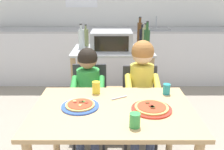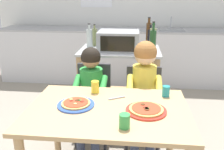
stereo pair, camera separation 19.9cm
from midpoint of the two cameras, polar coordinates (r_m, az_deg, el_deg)
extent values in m
plane|color=gray|center=(3.15, 3.47, -10.10)|extent=(11.65, 11.65, 0.00)
cube|color=white|center=(4.56, 4.87, 16.70)|extent=(4.78, 0.12, 2.70)
cube|color=silver|center=(4.29, 4.42, 4.30)|extent=(4.30, 0.60, 0.89)
cube|color=#9E9EA3|center=(4.19, 4.58, 10.38)|extent=(4.30, 0.60, 0.03)
cube|color=gray|center=(4.24, 14.96, 10.09)|extent=(0.40, 0.33, 0.02)
cylinder|color=#B7BABF|center=(4.35, 14.84, 11.66)|extent=(0.02, 0.02, 0.20)
cube|color=#B7BABF|center=(2.85, 3.76, 5.68)|extent=(0.92, 0.60, 0.02)
cube|color=tan|center=(3.03, 3.53, -4.76)|extent=(0.85, 0.55, 0.02)
cube|color=tan|center=(2.79, -5.34, -4.27)|extent=(0.05, 0.05, 0.86)
cube|color=tan|center=(2.76, 12.12, -4.89)|extent=(0.05, 0.05, 0.86)
cube|color=tan|center=(3.26, -3.61, -0.69)|extent=(0.05, 0.05, 0.86)
cube|color=tan|center=(3.24, 11.22, -1.18)|extent=(0.05, 0.05, 0.86)
cube|color=#999BA0|center=(2.80, 3.61, 7.98)|extent=(0.46, 0.36, 0.22)
cube|color=black|center=(2.62, 3.44, 7.21)|extent=(0.36, 0.01, 0.16)
cylinder|color=black|center=(2.63, 6.90, 5.71)|extent=(0.02, 0.01, 0.02)
cylinder|color=black|center=(2.92, 10.81, 8.17)|extent=(0.06, 0.06, 0.22)
cylinder|color=black|center=(2.90, 10.97, 10.73)|extent=(0.02, 0.02, 0.05)
cylinder|color=black|center=(2.90, 11.00, 11.29)|extent=(0.03, 0.03, 0.01)
cylinder|color=olive|center=(3.04, -2.16, 8.75)|extent=(0.06, 0.06, 0.20)
cylinder|color=olive|center=(3.02, -2.19, 11.07)|extent=(0.02, 0.02, 0.04)
cylinder|color=black|center=(3.01, -2.20, 11.61)|extent=(0.02, 0.02, 0.01)
cylinder|color=#1E4723|center=(2.59, 11.63, 7.24)|extent=(0.06, 0.06, 0.26)
cylinder|color=#1E4723|center=(2.57, 11.88, 10.94)|extent=(0.02, 0.02, 0.08)
cylinder|color=black|center=(2.56, 11.95, 11.94)|extent=(0.03, 0.03, 0.01)
cylinder|color=#ADB7B2|center=(2.92, -3.30, 8.42)|extent=(0.07, 0.07, 0.22)
cylinder|color=#ADB7B2|center=(2.89, -3.35, 11.08)|extent=(0.03, 0.03, 0.06)
cylinder|color=black|center=(2.89, -3.36, 11.76)|extent=(0.03, 0.03, 0.01)
cylinder|color=olive|center=(2.81, 11.51, 8.01)|extent=(0.07, 0.07, 0.25)
cylinder|color=olive|center=(2.78, 11.70, 10.93)|extent=(0.03, 0.03, 0.04)
cylinder|color=black|center=(2.78, 11.74, 11.47)|extent=(0.03, 0.03, 0.01)
cylinder|color=#4C2D14|center=(3.05, 10.36, 9.21)|extent=(0.06, 0.06, 0.28)
cylinder|color=#4C2D14|center=(3.03, 10.55, 12.32)|extent=(0.03, 0.03, 0.06)
cylinder|color=black|center=(3.02, 10.59, 12.97)|extent=(0.03, 0.03, 0.01)
cube|color=tan|center=(1.78, 2.24, -8.22)|extent=(1.16, 0.79, 0.03)
cylinder|color=tan|center=(2.33, -10.43, -11.68)|extent=(0.06, 0.06, 0.70)
cylinder|color=tan|center=(2.29, 16.11, -12.77)|extent=(0.06, 0.06, 0.70)
cube|color=#333338|center=(2.50, -2.36, -6.79)|extent=(0.36, 0.36, 0.04)
cube|color=#333338|center=(2.57, -1.92, -1.43)|extent=(0.34, 0.03, 0.38)
cylinder|color=#333338|center=(2.46, 0.75, -13.08)|extent=(0.03, 0.03, 0.42)
cylinder|color=#333338|center=(2.50, -6.28, -12.64)|extent=(0.03, 0.03, 0.42)
cylinder|color=#333338|center=(2.72, 1.33, -9.74)|extent=(0.03, 0.03, 0.42)
cylinder|color=#333338|center=(2.76, -4.99, -9.40)|extent=(0.03, 0.03, 0.42)
cube|color=#333338|center=(2.44, 9.55, -7.79)|extent=(0.36, 0.36, 0.04)
cube|color=#333338|center=(2.51, 9.58, -2.26)|extent=(0.34, 0.03, 0.38)
cylinder|color=#333338|center=(2.43, 13.10, -14.08)|extent=(0.03, 0.03, 0.42)
cylinder|color=#333338|center=(2.41, 5.80, -13.97)|extent=(0.03, 0.03, 0.42)
cylinder|color=#333338|center=(2.69, 12.36, -10.61)|extent=(0.03, 0.03, 0.42)
cylinder|color=#333338|center=(2.67, 5.84, -10.47)|extent=(0.03, 0.03, 0.42)
cube|color=#424C6B|center=(2.35, -1.15, -7.47)|extent=(0.10, 0.30, 0.10)
cylinder|color=#424C6B|center=(2.36, -1.51, -14.10)|extent=(0.08, 0.08, 0.44)
cube|color=#424C6B|center=(2.37, -4.54, -7.29)|extent=(0.10, 0.30, 0.10)
cylinder|color=#424C6B|center=(2.38, -4.96, -13.87)|extent=(0.08, 0.08, 0.44)
cylinder|color=green|center=(2.30, 0.42, -2.61)|extent=(0.06, 0.26, 0.15)
cylinder|color=green|center=(2.34, -5.95, -2.36)|extent=(0.06, 0.26, 0.15)
cylinder|color=green|center=(2.42, -2.43, -2.36)|extent=(0.22, 0.22, 0.33)
sphere|color=#A37556|center=(2.33, -2.52, 3.76)|extent=(0.18, 0.18, 0.18)
sphere|color=black|center=(2.33, -2.53, 4.15)|extent=(0.19, 0.19, 0.19)
cube|color=#424C6B|center=(2.30, 11.56, -8.50)|extent=(0.10, 0.30, 0.10)
cylinder|color=#424C6B|center=(2.31, 11.45, -15.27)|extent=(0.08, 0.08, 0.44)
cube|color=#424C6B|center=(2.29, 8.04, -8.42)|extent=(0.10, 0.30, 0.10)
cylinder|color=#424C6B|center=(2.30, 7.86, -15.23)|extent=(0.08, 0.08, 0.44)
cylinder|color=yellow|center=(2.25, 13.39, -2.67)|extent=(0.06, 0.26, 0.15)
cylinder|color=yellow|center=(2.23, 6.74, -2.47)|extent=(0.06, 0.26, 0.15)
cylinder|color=yellow|center=(2.34, 9.87, -2.58)|extent=(0.22, 0.22, 0.40)
sphere|color=beige|center=(2.25, 10.30, 4.72)|extent=(0.20, 0.20, 0.20)
sphere|color=#9E6633|center=(2.24, 10.33, 5.17)|extent=(0.21, 0.21, 0.21)
cylinder|color=#3356B7|center=(1.82, -5.27, -6.97)|extent=(0.27, 0.27, 0.01)
cylinder|color=tan|center=(1.81, -5.29, -6.63)|extent=(0.21, 0.21, 0.01)
cylinder|color=#B23D23|center=(1.81, -5.29, -6.40)|extent=(0.18, 0.18, 0.00)
cylinder|color=#563319|center=(1.83, -5.02, -5.91)|extent=(0.03, 0.03, 0.01)
cylinder|color=#386628|center=(1.83, -4.39, -5.94)|extent=(0.03, 0.03, 0.01)
cylinder|color=#DBC666|center=(1.78, -5.37, -6.75)|extent=(0.02, 0.02, 0.01)
cylinder|color=maroon|center=(1.83, -6.40, -5.98)|extent=(0.02, 0.02, 0.01)
cylinder|color=maroon|center=(1.81, -3.86, -6.19)|extent=(0.03, 0.03, 0.01)
cylinder|color=#DBC666|center=(1.85, -6.46, -5.73)|extent=(0.03, 0.03, 0.01)
cylinder|color=red|center=(1.76, 11.20, -8.21)|extent=(0.29, 0.29, 0.01)
cylinder|color=tan|center=(1.75, 11.23, -7.86)|extent=(0.24, 0.24, 0.01)
cylinder|color=#B23D23|center=(1.75, 11.24, -7.62)|extent=(0.20, 0.20, 0.00)
cylinder|color=#563319|center=(1.73, 11.46, -7.91)|extent=(0.03, 0.03, 0.01)
cylinder|color=maroon|center=(1.75, 11.13, -7.46)|extent=(0.04, 0.04, 0.01)
cylinder|color=#563319|center=(1.79, 10.38, -6.78)|extent=(0.03, 0.03, 0.01)
cylinder|color=#386628|center=(1.74, 11.43, -7.70)|extent=(0.03, 0.03, 0.01)
cylinder|color=green|center=(1.53, 6.73, -10.68)|extent=(0.07, 0.07, 0.09)
cylinder|color=teal|center=(2.02, 15.22, -3.72)|extent=(0.06, 0.06, 0.09)
cylinder|color=yellow|center=(2.02, -1.13, -2.82)|extent=(0.06, 0.06, 0.10)
cylinder|color=#B7BABF|center=(1.93, 4.08, -5.40)|extent=(0.13, 0.08, 0.01)
camera|label=1|loc=(0.10, -87.14, 0.99)|focal=39.33mm
camera|label=2|loc=(0.10, 92.86, -0.99)|focal=39.33mm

